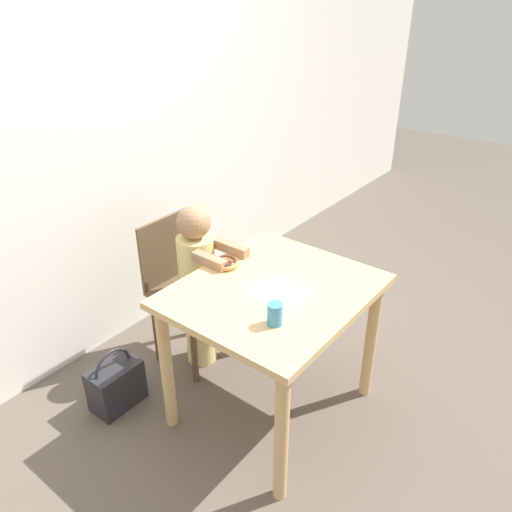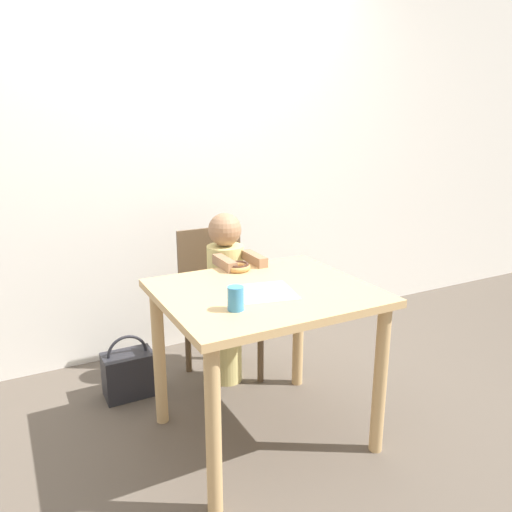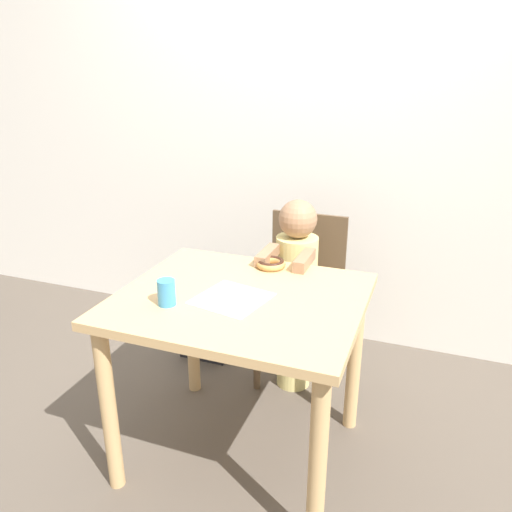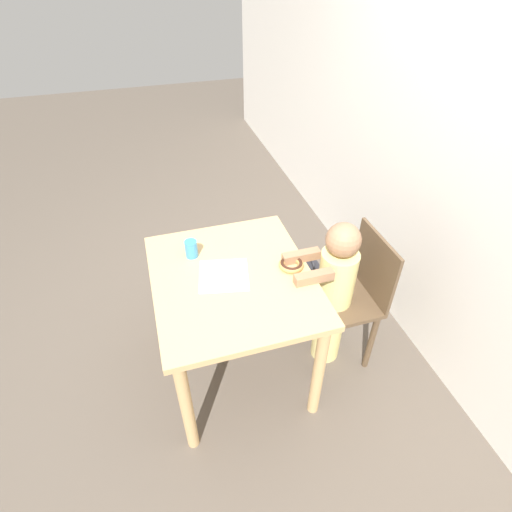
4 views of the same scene
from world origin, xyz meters
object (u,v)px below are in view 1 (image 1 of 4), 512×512
object	(u,v)px
donut	(225,263)
cup	(275,314)
chair	(185,287)
child_figure	(198,284)
handbag	(116,384)

from	to	relation	value
donut	cup	size ratio (longest dim) A/B	1.32
chair	cup	bearing A→B (deg)	-108.78
cup	child_figure	bearing A→B (deg)	68.66
chair	cup	distance (m)	0.93
child_figure	donut	distance (m)	0.34
donut	handbag	bearing A→B (deg)	144.97
chair	child_figure	xyz separation A→B (m)	(-0.00, -0.11, 0.06)
child_figure	cup	xyz separation A→B (m)	(-0.28, -0.72, 0.27)
child_figure	chair	bearing A→B (deg)	90.00
chair	child_figure	world-z (taller)	child_figure
chair	donut	size ratio (longest dim) A/B	6.72
handbag	donut	bearing A→B (deg)	-35.03
chair	donut	bearing A→B (deg)	-97.34
donut	chair	bearing A→B (deg)	82.66
child_figure	cup	distance (m)	0.82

